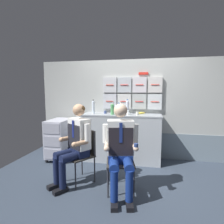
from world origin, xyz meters
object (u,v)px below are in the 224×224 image
water_bottle_blue_cap (127,107)px  folding_chair_right (120,155)px  folding_chair_left (84,150)px  service_trolley (59,138)px  espresso_cup_small (137,113)px  crew_member_right (121,145)px  crew_member_left (75,140)px  snack_banana (141,113)px

water_bottle_blue_cap → folding_chair_right: bearing=-88.8°
folding_chair_left → water_bottle_blue_cap: 1.35m
service_trolley → folding_chair_right: service_trolley is taller
folding_chair_right → espresso_cup_small: espresso_cup_small is taller
crew_member_right → espresso_cup_small: bearing=82.5°
folding_chair_left → folding_chair_right: bearing=-11.0°
water_bottle_blue_cap → espresso_cup_small: 0.27m
folding_chair_right → crew_member_right: bearing=-78.3°
service_trolley → crew_member_left: 1.23m
espresso_cup_small → snack_banana: bearing=68.4°
espresso_cup_small → service_trolley: bearing=-176.7°
folding_chair_left → crew_member_right: crew_member_right is taller
service_trolley → folding_chair_right: bearing=-32.3°
crew_member_left → snack_banana: 1.60m
crew_member_left → folding_chair_right: (0.72, 0.01, -0.19)m
water_bottle_blue_cap → snack_banana: 0.32m
crew_member_right → folding_chair_right: bearing=101.7°
folding_chair_left → snack_banana: snack_banana is taller
water_bottle_blue_cap → snack_banana: (0.29, 0.07, -0.13)m
espresso_cup_small → folding_chair_left: bearing=-131.8°
service_trolley → crew_member_right: (1.51, -1.09, 0.25)m
folding_chair_left → crew_member_left: 0.24m
water_bottle_blue_cap → snack_banana: water_bottle_blue_cap is taller
service_trolley → crew_member_left: (0.76, -0.94, 0.24)m
folding_chair_left → espresso_cup_small: bearing=48.2°
snack_banana → folding_chair_left: bearing=-128.9°
service_trolley → folding_chair_left: size_ratio=1.02×
folding_chair_left → snack_banana: 1.50m
crew_member_right → snack_banana: size_ratio=7.53×
service_trolley → water_bottle_blue_cap: (1.45, 0.22, 0.68)m
water_bottle_blue_cap → service_trolley: bearing=-171.5°
crew_member_left → water_bottle_blue_cap: bearing=59.1°
crew_member_left → snack_banana: crew_member_left is taller
service_trolley → espresso_cup_small: (1.67, 0.10, 0.56)m
water_bottle_blue_cap → espresso_cup_small: (0.21, -0.12, -0.11)m
folding_chair_right → water_bottle_blue_cap: (-0.02, 1.15, 0.62)m
folding_chair_left → crew_member_left: bearing=-125.3°
crew_member_right → espresso_cup_small: size_ratio=20.79×
crew_member_left → crew_member_right: bearing=-11.0°
service_trolley → crew_member_right: size_ratio=0.66×
folding_chair_right → snack_banana: bearing=77.8°
water_bottle_blue_cap → espresso_cup_small: bearing=-29.7°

